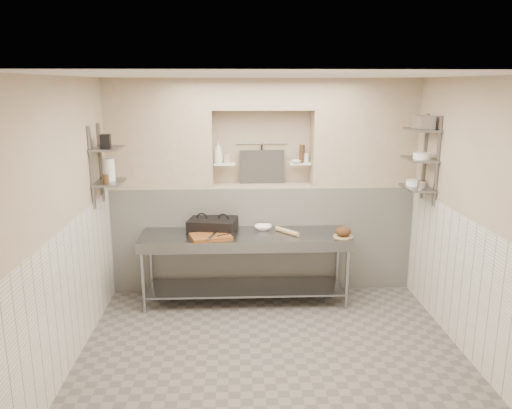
{
  "coord_description": "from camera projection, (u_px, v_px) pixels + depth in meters",
  "views": [
    {
      "loc": [
        -0.37,
        -4.77,
        2.72
      ],
      "look_at": [
        -0.12,
        0.9,
        1.35
      ],
      "focal_mm": 35.0,
      "sensor_mm": 36.0,
      "label": 1
    }
  ],
  "objects": [
    {
      "name": "canister_right",
      "position": [
        422.0,
        185.0,
        5.88
      ],
      "size": [
        0.1,
        0.1,
        0.1
      ],
      "primitive_type": "cylinder",
      "color": "gray",
      "rests_on": "wall_shelf_right_lower"
    },
    {
      "name": "shelf_rail_right_a",
      "position": [
        424.0,
        157.0,
        6.15
      ],
      "size": [
        0.03,
        0.03,
        1.05
      ],
      "primitive_type": "cube",
      "color": "slate",
      "rests_on": "wall_right"
    },
    {
      "name": "condiment_b",
      "position": [
        302.0,
        154.0,
        6.56
      ],
      "size": [
        0.06,
        0.06,
        0.24
      ],
      "primitive_type": "cylinder",
      "color": "#402A17",
      "rests_on": "alcove_shelf_right"
    },
    {
      "name": "wall_front",
      "position": [
        297.0,
        309.0,
        3.01
      ],
      "size": [
        4.0,
        0.1,
        2.8
      ],
      "primitive_type": "cube",
      "color": "tan",
      "rests_on": "ground"
    },
    {
      "name": "bottle_soap",
      "position": [
        218.0,
        152.0,
        6.52
      ],
      "size": [
        0.13,
        0.13,
        0.29
      ],
      "primitive_type": "imported",
      "rotation": [
        0.0,
        0.0,
        0.25
      ],
      "color": "white",
      "rests_on": "alcove_shelf_left"
    },
    {
      "name": "backwall_header",
      "position": [
        263.0,
        94.0,
        6.37
      ],
      "size": [
        1.3,
        0.4,
        0.4
      ],
      "primitive_type": "cube",
      "color": "tan",
      "rests_on": "backwall_lower"
    },
    {
      "name": "tongs",
      "position": [
        212.0,
        235.0,
        5.97
      ],
      "size": [
        0.1,
        0.29,
        0.03
      ],
      "primitive_type": "cylinder",
      "rotation": [
        1.57,
        0.0,
        -0.28
      ],
      "color": "gray",
      "rests_on": "cutting_board"
    },
    {
      "name": "bowl_right_mid",
      "position": [
        422.0,
        156.0,
        5.88
      ],
      "size": [
        0.2,
        0.2,
        0.07
      ],
      "primitive_type": "cylinder",
      "color": "white",
      "rests_on": "wall_shelf_right_mid"
    },
    {
      "name": "alcove_shelf_right",
      "position": [
        300.0,
        163.0,
        6.61
      ],
      "size": [
        0.28,
        0.16,
        0.02
      ],
      "primitive_type": "cube",
      "color": "white",
      "rests_on": "backwall_lower"
    },
    {
      "name": "wall_right",
      "position": [
        474.0,
        218.0,
        5.04
      ],
      "size": [
        0.1,
        3.9,
        2.8
      ],
      "primitive_type": "cube",
      "color": "tan",
      "rests_on": "ground"
    },
    {
      "name": "shelf_rail_right_b",
      "position": [
        437.0,
        162.0,
        5.76
      ],
      "size": [
        0.03,
        0.03,
        1.05
      ],
      "primitive_type": "cube",
      "color": "slate",
      "rests_on": "wall_right"
    },
    {
      "name": "utensil_rail",
      "position": [
        262.0,
        143.0,
        6.69
      ],
      "size": [
        0.7,
        0.02,
        0.02
      ],
      "primitive_type": "cylinder",
      "rotation": [
        0.0,
        1.57,
        0.0
      ],
      "color": "gray",
      "rests_on": "wall_back"
    },
    {
      "name": "wall_shelf_left_lower",
      "position": [
        109.0,
        182.0,
        5.85
      ],
      "size": [
        0.3,
        0.5,
        0.02
      ],
      "primitive_type": "cube",
      "color": "slate",
      "rests_on": "wall_left"
    },
    {
      "name": "box_left_upper",
      "position": [
        106.0,
        141.0,
        5.7
      ],
      "size": [
        0.12,
        0.12,
        0.15
      ],
      "primitive_type": "cube",
      "rotation": [
        0.0,
        0.0,
        0.08
      ],
      "color": "black",
      "rests_on": "wall_shelf_left_upper"
    },
    {
      "name": "shelf_rail_left_a",
      "position": [
        101.0,
        163.0,
        5.99
      ],
      "size": [
        0.03,
        0.03,
        0.95
      ],
      "primitive_type": "cube",
      "color": "slate",
      "rests_on": "wall_left"
    },
    {
      "name": "knife_blade",
      "position": [
        225.0,
        235.0,
        6.04
      ],
      "size": [
        0.21,
        0.15,
        0.01
      ],
      "primitive_type": "cube",
      "rotation": [
        0.0,
        0.0,
        0.59
      ],
      "color": "gray",
      "rests_on": "cutting_board"
    },
    {
      "name": "floor",
      "position": [
        271.0,
        352.0,
        5.3
      ],
      "size": [
        4.0,
        3.9,
        0.1
      ],
      "primitive_type": "cube",
      "color": "#6A635E",
      "rests_on": "ground"
    },
    {
      "name": "splash_panel",
      "position": [
        262.0,
        167.0,
        6.7
      ],
      "size": [
        0.6,
        0.08,
        0.45
      ],
      "primitive_type": "cube",
      "rotation": [
        -0.14,
        0.0,
        0.0
      ],
      "color": "#383330",
      "rests_on": "alcove_sill"
    },
    {
      "name": "jug_left",
      "position": [
        109.0,
        170.0,
        5.84
      ],
      "size": [
        0.13,
        0.13,
        0.26
      ],
      "primitive_type": "cylinder",
      "color": "white",
      "rests_on": "wall_shelf_left_lower"
    },
    {
      "name": "mixing_bowl",
      "position": [
        263.0,
        228.0,
        6.41
      ],
      "size": [
        0.24,
        0.24,
        0.05
      ],
      "primitive_type": "imported",
      "rotation": [
        0.0,
        0.0,
        -0.09
      ],
      "color": "white",
      "rests_on": "prep_table"
    },
    {
      "name": "alcove_sill",
      "position": [
        262.0,
        185.0,
        6.65
      ],
      "size": [
        1.3,
        0.4,
        0.02
      ],
      "primitive_type": "cube",
      "color": "tan",
      "rests_on": "backwall_lower"
    },
    {
      "name": "backwall_lower",
      "position": [
        262.0,
        236.0,
        6.82
      ],
      "size": [
        4.0,
        0.4,
        1.4
      ],
      "primitive_type": "cube",
      "color": "white",
      "rests_on": "floor"
    },
    {
      "name": "cutting_board",
      "position": [
        211.0,
        237.0,
        6.05
      ],
      "size": [
        0.55,
        0.45,
        0.04
      ],
      "primitive_type": "cube",
      "rotation": [
        0.0,
        0.0,
        0.27
      ],
      "color": "brown",
      "rests_on": "prep_table"
    },
    {
      "name": "wall_shelf_left_upper",
      "position": [
        107.0,
        148.0,
        5.76
      ],
      "size": [
        0.3,
        0.5,
        0.03
      ],
      "primitive_type": "cube",
      "color": "slate",
      "rests_on": "wall_left"
    },
    {
      "name": "bread_loaf",
      "position": [
        343.0,
        231.0,
        6.09
      ],
      "size": [
        0.19,
        0.19,
        0.12
      ],
      "primitive_type": "ellipsoid",
      "color": "#4C2D19",
      "rests_on": "bread_board"
    },
    {
      "name": "alcove_shelf_left",
      "position": [
        225.0,
        164.0,
        6.56
      ],
      "size": [
        0.28,
        0.16,
        0.02
      ],
      "primitive_type": "cube",
      "color": "white",
      "rests_on": "backwall_lower"
    },
    {
      "name": "panini_press",
      "position": [
        213.0,
        225.0,
        6.34
      ],
      "size": [
        0.65,
        0.53,
        0.16
      ],
      "rotation": [
        0.0,
        0.0,
        -0.19
      ],
      "color": "black",
      "rests_on": "prep_table"
    },
    {
      "name": "hanging_steel",
      "position": [
        262.0,
        156.0,
        6.71
      ],
      "size": [
        0.02,
        0.02,
        0.3
      ],
      "primitive_type": "cylinder",
      "color": "black",
      "rests_on": "utensil_rail"
    },
    {
      "name": "wall_shelf_right_upper",
      "position": [
        422.0,
        130.0,
        5.86
      ],
      "size": [
        0.3,
        0.5,
        0.03
      ],
      "primitive_type": "cube",
      "color": "slate",
      "rests_on": "wall_right"
    },
    {
      "name": "wall_shelf_right_mid",
      "position": [
        419.0,
        159.0,
        5.95
      ],
      "size": [
        0.3,
        0.5,
        0.02
      ],
      "primitive_type": "cube",
      "color": "slate",
      "rests_on": "wall_right"
    },
    {
      "name": "basket_right",
      "position": [
        424.0,
        122.0,
        5.8
      ],
      "size": [
        0.23,
        0.27,
        0.16
      ],
      "primitive_type": "cube",
      "rotation": [
        0.0,
        0.0,
        0.11
      ],
      "color": "gray",
      "rests_on": "wall_shelf_right_upper"
    },
    {
      "name": "backwall_pillar_left",
      "position": [
        160.0,
        134.0,
        6.44
      ],
      "size": [
        1.35,
        0.4,
        1.4
      ],
      "primitive_type": "cube",
      "color": "tan",
      "rests_on": "backwall_lower"
    },
    {
      "name": "jar_left",
      "position": [
        106.0,
        179.0,
        5.68
      ],
      "size": [
        0.07,
        0.07,
        0.11
      ],
      "primitive_type": "cylinder",
      "color": "#402A17",
      "rests_on": "wall_shelf_left_lower"
    },
    {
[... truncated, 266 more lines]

